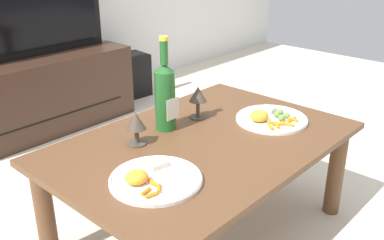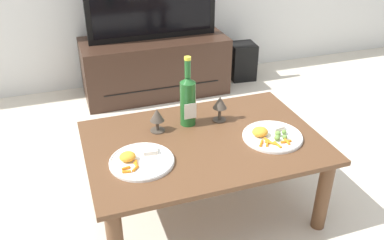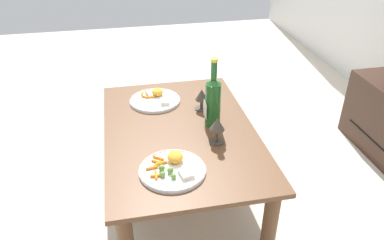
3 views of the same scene
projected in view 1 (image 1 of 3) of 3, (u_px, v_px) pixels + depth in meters
ground_plane at (202, 233)px, 1.83m from camera, size 6.40×6.40×0.00m
dining_table at (203, 156)px, 1.69m from camera, size 1.15×0.78×0.43m
tv_stand at (37, 93)px, 2.76m from camera, size 1.16×0.49×0.47m
tv_screen at (25, 9)px, 2.56m from camera, size 1.02×0.05×0.57m
floor_speaker at (133, 75)px, 3.36m from camera, size 0.23×0.23×0.32m
wine_bottle at (165, 94)px, 1.70m from camera, size 0.08×0.08×0.37m
goblet_left at (136, 123)px, 1.60m from camera, size 0.08×0.08×0.13m
goblet_right at (198, 96)px, 1.83m from camera, size 0.07×0.07×0.14m
dinner_plate_left at (154, 178)px, 1.38m from camera, size 0.30×0.30×0.05m
dinner_plate_right at (271, 118)px, 1.83m from camera, size 0.30×0.30×0.06m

